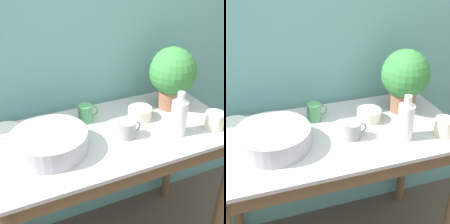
% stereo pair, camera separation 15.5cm
% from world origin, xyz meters
% --- Properties ---
extents(wall_back, '(6.00, 0.05, 2.40)m').
position_xyz_m(wall_back, '(0.00, 0.71, 1.20)').
color(wall_back, '#609E9E').
rests_on(wall_back, ground_plane).
extents(counter_table, '(1.28, 0.65, 0.90)m').
position_xyz_m(counter_table, '(0.00, 0.30, 0.71)').
color(counter_table, brown).
rests_on(counter_table, ground_plane).
extents(potted_plant, '(0.27, 0.27, 0.36)m').
position_xyz_m(potted_plant, '(0.43, 0.44, 1.11)').
color(potted_plant, '#8C5B42').
rests_on(potted_plant, counter_table).
extents(bowl_wash_large, '(0.36, 0.36, 0.10)m').
position_xyz_m(bowl_wash_large, '(-0.33, 0.30, 0.95)').
color(bowl_wash_large, '#A8A8B2').
rests_on(bowl_wash_large, counter_table).
extents(bottle_tall, '(0.08, 0.08, 0.23)m').
position_xyz_m(bottle_tall, '(0.30, 0.18, 0.99)').
color(bottle_tall, white).
rests_on(bottle_tall, counter_table).
extents(mug_grey, '(0.12, 0.09, 0.09)m').
position_xyz_m(mug_grey, '(0.05, 0.26, 0.94)').
color(mug_grey, gray).
rests_on(mug_grey, counter_table).
extents(mug_green, '(0.12, 0.08, 0.10)m').
position_xyz_m(mug_green, '(-0.08, 0.49, 0.95)').
color(mug_green, '#4C935B').
rests_on(mug_green, counter_table).
extents(mug_cream, '(0.13, 0.10, 0.09)m').
position_xyz_m(mug_cream, '(0.51, 0.14, 0.94)').
color(mug_cream, beige).
rests_on(mug_cream, counter_table).
extents(bowl_small_cream, '(0.13, 0.13, 0.06)m').
position_xyz_m(bowl_small_cream, '(0.20, 0.39, 0.93)').
color(bowl_small_cream, beige).
rests_on(bowl_small_cream, counter_table).
extents(bowl_small_enamel_white, '(0.16, 0.16, 0.05)m').
position_xyz_m(bowl_small_enamel_white, '(-0.50, 0.51, 0.92)').
color(bowl_small_enamel_white, silver).
rests_on(bowl_small_enamel_white, counter_table).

